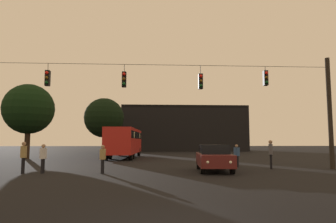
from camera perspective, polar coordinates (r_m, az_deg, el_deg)
The scene contains 12 objects.
ground_plane at distance 31.03m, azimuth -2.49°, elevation -8.73°, with size 168.00×168.00×0.00m, color black.
overhead_signal_span at distance 18.89m, azimuth -1.77°, elevation 1.70°, with size 22.12×0.44×7.07m.
city_bus at distance 32.61m, azimuth -8.00°, elevation -5.25°, with size 3.09×11.12×3.00m.
car_near_right at distance 18.10m, azimuth 8.52°, elevation -8.41°, with size 2.16×4.45×1.52m.
pedestrian_crossing_left at distance 18.09m, azimuth -22.18°, elevation -7.81°, with size 0.27×0.38×1.57m.
pedestrian_crossing_center at distance 21.28m, azimuth 12.65°, elevation -7.78°, with size 0.35×0.42×1.51m.
pedestrian_crossing_right at distance 20.49m, azimuth 18.54°, elevation -7.21°, with size 0.36×0.42×1.79m.
pedestrian_near_bus at distance 18.40m, azimuth -25.26°, elevation -7.39°, with size 0.28×0.39×1.70m.
pedestrian_trailing at distance 16.96m, azimuth -12.04°, elevation -8.37°, with size 0.28×0.38×1.52m.
corner_building at distance 57.67m, azimuth 2.69°, elevation -3.33°, with size 21.85×11.38×7.92m.
tree_left_silhouette at distance 45.66m, azimuth -11.79°, elevation -1.16°, with size 5.75×5.75×8.01m.
tree_behind_building at distance 33.91m, azimuth -24.46°, elevation 0.40°, with size 5.02×5.02×7.48m.
Camera 1 is at (-0.45, -6.48, 1.71)m, focal length 32.82 mm.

